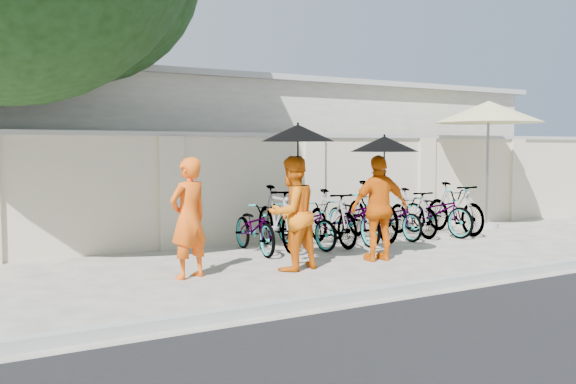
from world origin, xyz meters
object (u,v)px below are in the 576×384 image
monk_left (189,218)px  monk_center (292,213)px  patio_umbrella (488,113)px  monk_right (380,208)px

monk_left → monk_center: (1.52, -0.23, 0.00)m
monk_center → patio_umbrella: patio_umbrella is taller
patio_umbrella → monk_right: bearing=-156.4°
monk_center → monk_right: monk_right is taller
monk_right → patio_umbrella: 5.42m
monk_left → patio_umbrella: size_ratio=0.56×
monk_left → monk_right: bearing=156.7°
monk_center → monk_left: bearing=-19.3°
monk_center → monk_right: size_ratio=1.00×
monk_left → patio_umbrella: (7.83, 1.79, 1.72)m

